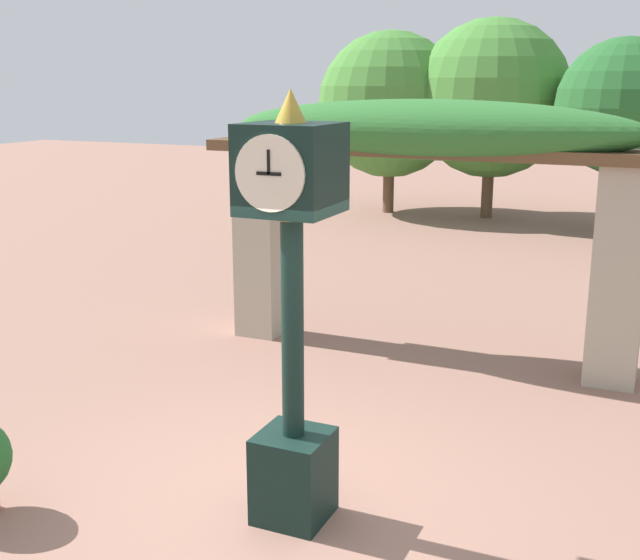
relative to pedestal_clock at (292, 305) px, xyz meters
The scene contains 4 objects.
ground_plane 1.76m from the pedestal_clock, 135.97° to the left, with size 60.00×60.00×0.00m, color #8E6656.
pedestal_clock is the anchor object (origin of this frame).
pergola 4.12m from the pedestal_clock, 93.03° to the left, with size 5.62×1.16×3.13m.
tree_line 14.14m from the pedestal_clock, 91.89° to the left, with size 11.63×4.61×4.77m.
Camera 1 is at (2.72, -5.30, 3.36)m, focal length 45.00 mm.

